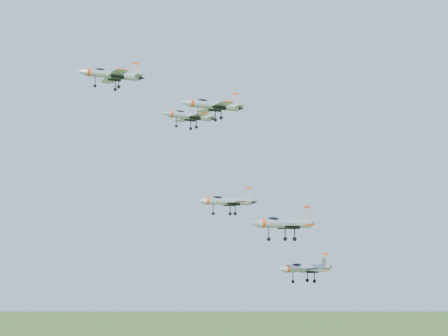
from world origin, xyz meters
TOP-DOWN VIEW (x-y plane):
  - jet_lead at (-15.75, 9.16)m, footprint 12.21×10.24m
  - jet_left_high at (-4.93, 1.22)m, footprint 10.74×8.85m
  - jet_right_high at (-10.08, -13.48)m, footprint 10.55×8.81m
  - jet_left_low at (7.07, 6.72)m, footprint 12.57×10.58m
  - jet_right_low at (5.96, -10.54)m, footprint 13.77×11.36m
  - jet_trail at (20.38, -0.03)m, footprint 12.96×10.82m

SIDE VIEW (x-z plane):
  - jet_trail at x=20.38m, z-range 120.72..124.18m
  - jet_right_low at x=5.96m, z-range 128.82..132.50m
  - jet_left_low at x=7.07m, z-range 133.24..136.61m
  - jet_right_high at x=-10.08m, z-range 146.31..149.13m
  - jet_left_high at x=-4.93m, z-range 147.48..150.35m
  - jet_lead at x=-15.75m, z-range 154.51..157.78m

